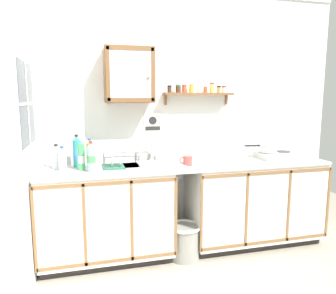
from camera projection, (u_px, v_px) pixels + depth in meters
The scene contains 23 objects.
floor at pixel (203, 271), 2.92m from camera, with size 5.90×5.90×0.00m, color #9E9384.
back_wall at pixel (181, 117), 3.41m from camera, with size 3.50×0.07×2.70m.
side_wall_left at pixel (9, 130), 2.11m from camera, with size 0.05×3.51×2.70m, color white.
lower_cabinet_run at pixel (107, 216), 3.06m from camera, with size 1.24×0.57×0.88m.
lower_cabinet_run_right at pixel (253, 202), 3.44m from camera, with size 1.42×0.57×0.88m.
countertop at pixel (189, 165), 3.19m from camera, with size 2.86×0.60×0.03m, color #B2B2AD.
backsplash at pixel (181, 155), 3.44m from camera, with size 2.86×0.02×0.08m, color #B2B2AD.
sink at pixel (153, 166), 3.14m from camera, with size 0.57×0.43×0.40m.
hot_plate_stove at pixel (276, 155), 3.46m from camera, with size 0.40×0.31×0.07m.
saucepan at pixel (267, 148), 3.45m from camera, with size 0.36×0.20×0.09m.
bottle_detergent_teal_0 at pixel (77, 152), 3.01m from camera, with size 0.08×0.08×0.31m.
bottle_water_blue_1 at pixel (91, 158), 2.83m from camera, with size 0.07×0.07×0.27m.
bottle_opaque_white_2 at pixel (62, 159), 2.88m from camera, with size 0.07×0.07×0.22m.
bottle_juice_amber_3 at pixel (90, 155), 2.96m from camera, with size 0.07×0.07×0.28m.
bottle_soda_green_4 at pixel (82, 156), 2.88m from camera, with size 0.06×0.06×0.29m.
bottle_water_clear_5 at pixel (56, 157), 2.95m from camera, with size 0.08×0.08×0.23m.
dish_rack at pixel (120, 163), 3.03m from camera, with size 0.34×0.24×0.17m.
mug at pixel (187, 161), 3.09m from camera, with size 0.13×0.09×0.09m.
wall_cabinet at pixel (129, 75), 3.06m from camera, with size 0.47×0.28×0.52m.
spice_shelf at pixel (198, 92), 3.32m from camera, with size 0.74×0.14×0.23m.
warning_sign at pixel (153, 123), 3.32m from camera, with size 0.18×0.01×0.23m.
window at pixel (26, 104), 2.57m from camera, with size 0.03×0.70×0.71m.
trash_bin at pixel (185, 241), 3.12m from camera, with size 0.33×0.33×0.34m.
Camera 1 is at (-0.98, -2.55, 1.57)m, focal length 34.23 mm.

